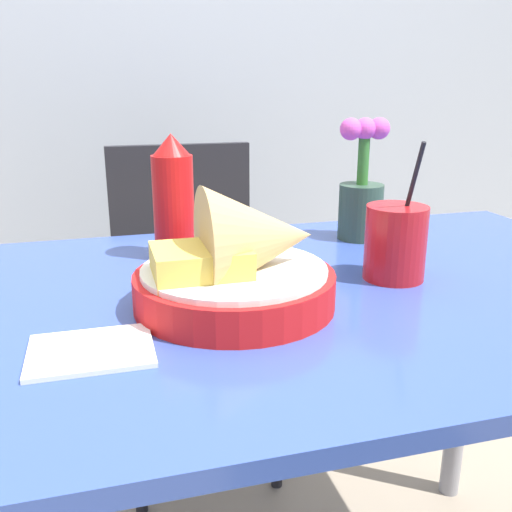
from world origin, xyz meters
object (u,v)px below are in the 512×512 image
(ketchup_bottle, at_px, (173,199))
(drink_cup, at_px, (395,245))
(food_basket, at_px, (243,265))
(flower_vase, at_px, (361,193))
(chair_far_window, at_px, (188,277))

(ketchup_bottle, xyz_separation_m, drink_cup, (0.32, -0.21, -0.05))
(ketchup_bottle, relative_size, drink_cup, 0.99)
(food_basket, distance_m, ketchup_bottle, 0.26)
(ketchup_bottle, bearing_deg, drink_cup, -33.35)
(food_basket, height_order, ketchup_bottle, ketchup_bottle)
(flower_vase, bearing_deg, ketchup_bottle, -176.06)
(food_basket, bearing_deg, ketchup_bottle, 103.06)
(drink_cup, bearing_deg, flower_vase, 77.40)
(chair_far_window, xyz_separation_m, flower_vase, (0.27, -0.51, 0.32))
(food_basket, distance_m, flower_vase, 0.42)
(drink_cup, bearing_deg, food_basket, -170.06)
(food_basket, bearing_deg, chair_far_window, 87.13)
(ketchup_bottle, xyz_separation_m, flower_vase, (0.37, 0.03, -0.01))
(ketchup_bottle, distance_m, drink_cup, 0.38)
(drink_cup, height_order, flower_vase, flower_vase)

